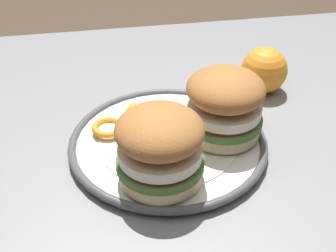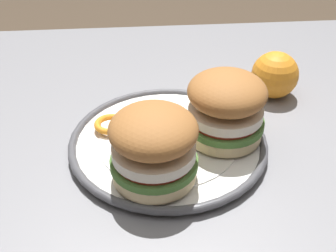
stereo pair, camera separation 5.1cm
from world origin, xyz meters
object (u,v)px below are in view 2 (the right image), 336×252
object	(u,v)px
dining_table	(133,191)
sandwich_half_right	(154,145)
whole_orange	(275,75)
dinner_plate	(168,143)
sandwich_half_left	(226,106)

from	to	relation	value
dining_table	sandwich_half_right	bearing A→B (deg)	106.81
dining_table	whole_orange	size ratio (longest dim) A/B	15.02
dinner_plate	sandwich_half_left	distance (m)	0.10
dinner_plate	sandwich_half_left	world-z (taller)	sandwich_half_left
whole_orange	sandwich_half_right	bearing A→B (deg)	44.23
dinner_plate	whole_orange	distance (m)	0.24
sandwich_half_left	whole_orange	distance (m)	0.18
sandwich_half_left	dinner_plate	bearing A→B (deg)	1.23
dinner_plate	sandwich_half_left	bearing A→B (deg)	-178.77
dinner_plate	sandwich_half_right	bearing A→B (deg)	72.62
dinner_plate	dining_table	bearing A→B (deg)	-26.13
sandwich_half_left	whole_orange	bearing A→B (deg)	-130.11
dinner_plate	whole_orange	bearing A→B (deg)	-145.34
sandwich_half_left	dining_table	bearing A→B (deg)	-10.62
sandwich_half_right	whole_orange	distance (m)	0.31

